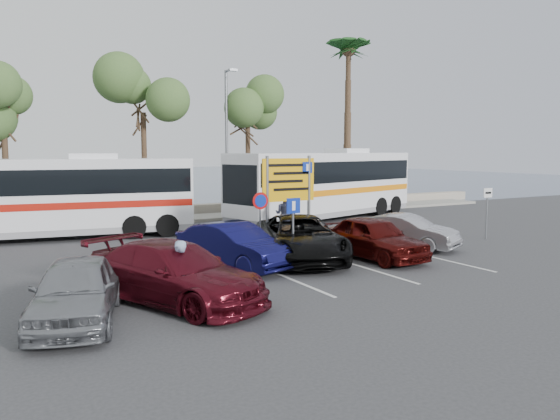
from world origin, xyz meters
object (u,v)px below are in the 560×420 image
car_silver_b (406,231)px  pedestrian_far (285,214)px  coach_bus_left (51,200)px  suv_black (300,238)px  coach_bus_right (325,187)px  street_lamp_right (227,136)px  car_blue (234,246)px  car_silver_a (76,291)px  direction_sign (289,187)px  pedestrian_near (179,274)px  car_maroon (175,273)px  car_red (374,238)px

car_silver_b → pedestrian_far: (-2.58, 5.00, 0.31)m
coach_bus_left → suv_black: size_ratio=2.17×
coach_bus_left → coach_bus_right: size_ratio=0.94×
street_lamp_right → pedestrian_far: size_ratio=4.12×
coach_bus_right → pedestrian_far: 6.28m
car_silver_b → car_blue: bearing=155.9°
car_silver_a → car_blue: size_ratio=0.97×
direction_sign → coach_bus_left: 10.50m
direction_sign → car_silver_a: size_ratio=0.85×
pedestrian_near → pedestrian_far: bearing=-168.4°
coach_bus_right → car_maroon: coach_bus_right is taller
coach_bus_right → pedestrian_far: size_ratio=6.56×
suv_black → pedestrian_far: size_ratio=2.85×
street_lamp_right → direction_sign: street_lamp_right is taller
coach_bus_right → suv_black: size_ratio=2.31×
car_silver_a → car_red: (10.29, 2.52, 0.02)m
coach_bus_left → car_silver_b: size_ratio=3.00×
suv_black → pedestrian_far: bearing=84.6°
car_silver_b → car_red: bearing=178.8°
street_lamp_right → car_blue: size_ratio=1.82×
car_red → pedestrian_near: (-7.92, -2.48, 0.08)m
direction_sign → coach_bus_left: (-7.50, 7.30, -0.73)m
car_red → suv_black: size_ratio=0.79×
pedestrian_far → car_red: bearing=144.9°
street_lamp_right → pedestrian_near: bearing=-117.3°
street_lamp_right → car_silver_b: bearing=-79.2°
street_lamp_right → suv_black: 12.86m
direction_sign → coach_bus_right: size_ratio=0.28×
car_blue → car_red: (4.90, -1.02, 0.02)m
street_lamp_right → car_maroon: size_ratio=1.54×
car_maroon → car_silver_b: 10.74m
car_red → pedestrian_far: (-0.18, 6.02, 0.23)m
coach_bus_left → pedestrian_far: bearing=-23.5°
street_lamp_right → direction_sign: (-2.00, -10.32, -2.17)m
coach_bus_left → suv_black: bearing=-52.1°
car_red → pedestrian_near: 8.30m
car_silver_a → suv_black: size_ratio=0.77×
car_silver_b → coach_bus_right: bearing=52.1°
street_lamp_right → pedestrian_far: 7.91m
pedestrian_near → car_red: bearing=161.3°
pedestrian_near → direction_sign: bearing=-175.3°
car_blue → car_maroon: 4.28m
car_silver_a → pedestrian_near: 2.37m
car_silver_a → car_blue: (5.39, 3.54, -0.00)m
street_lamp_right → car_silver_b: street_lamp_right is taller
car_silver_b → pedestrian_near: (-10.32, -3.50, 0.16)m
car_blue → car_silver_b: car_blue is taller
pedestrian_far → suv_black: bearing=119.3°
coach_bus_right → pedestrian_near: size_ratio=7.76×
direction_sign → suv_black: direction_sign is taller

